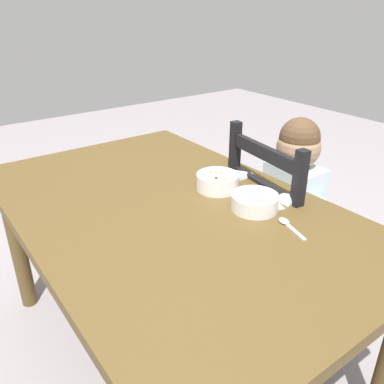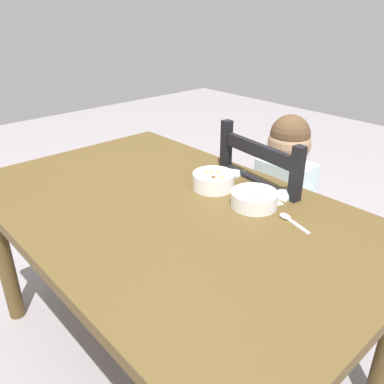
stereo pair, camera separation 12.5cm
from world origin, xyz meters
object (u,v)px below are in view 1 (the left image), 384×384
object	(u,v)px
bowl_of_peas	(255,201)
spoon	(287,224)
dining_table	(169,226)
dining_chair	(283,234)
child_figure	(288,197)
bowl_of_carrots	(218,181)

from	to	relation	value
bowl_of_peas	spoon	bearing A→B (deg)	2.68
dining_table	dining_chair	distance (m)	0.56
dining_table	bowl_of_peas	distance (m)	0.32
dining_chair	bowl_of_peas	bearing A→B (deg)	-70.80
dining_table	child_figure	distance (m)	0.52
dining_chair	child_figure	size ratio (longest dim) A/B	0.96
dining_chair	spoon	distance (m)	0.47
dining_table	bowl_of_carrots	bearing A→B (deg)	89.75
dining_chair	bowl_of_peas	world-z (taller)	dining_chair
dining_table	bowl_of_carrots	distance (m)	0.25
spoon	bowl_of_carrots	bearing A→B (deg)	-178.87
child_figure	bowl_of_carrots	size ratio (longest dim) A/B	6.04
dining_chair	bowl_of_peas	distance (m)	0.43
bowl_of_carrots	child_figure	bearing A→B (deg)	71.59
bowl_of_carrots	bowl_of_peas	bearing A→B (deg)	0.01
dining_table	dining_chair	world-z (taller)	dining_chair
dining_chair	bowl_of_peas	xyz separation A→B (m)	(0.10, -0.30, 0.29)
child_figure	bowl_of_peas	bearing A→B (deg)	-71.58
bowl_of_peas	child_figure	bearing A→B (deg)	108.42
child_figure	dining_chair	bearing A→B (deg)	136.70
dining_table	child_figure	size ratio (longest dim) A/B	1.58
bowl_of_carrots	spoon	size ratio (longest dim) A/B	1.14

